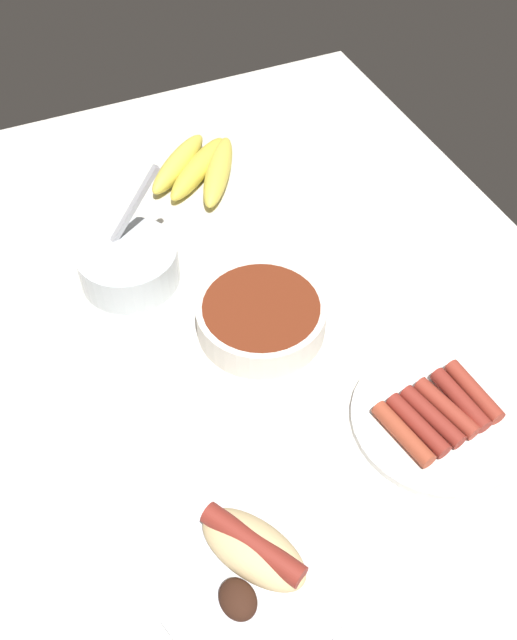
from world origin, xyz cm
name	(u,v)px	position (x,y,z in cm)	size (l,w,h in cm)	color
ground_plane	(254,338)	(0.00, 0.00, -1.50)	(120.00, 90.00, 3.00)	silver
banana_bunch	(199,168)	(33.62, -4.85, 1.86)	(19.70, 18.53, 3.93)	#E5D14C
plate_hotdog_assembled	(253,556)	(-28.87, 12.72, 1.82)	(22.18, 22.18, 5.61)	white
bowl_chili	(261,316)	(0.09, -1.00, 2.51)	(17.06, 17.06, 4.56)	white
bowl_coleslaw	(128,263)	(15.97, 12.14, 3.07)	(13.97, 14.13, 15.06)	silver
plate_sausages	(438,417)	(-21.80, -14.43, 1.01)	(20.73, 20.73, 3.02)	white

